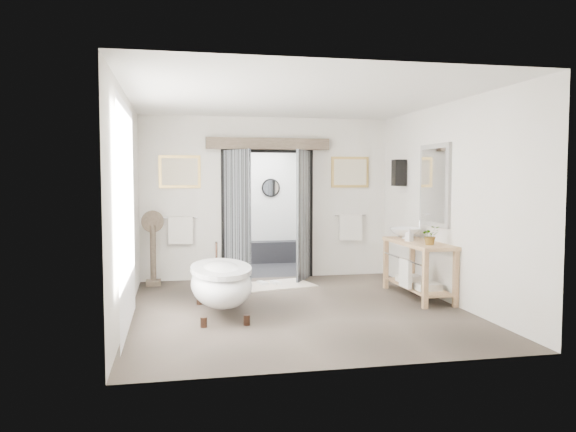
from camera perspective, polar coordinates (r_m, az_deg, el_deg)
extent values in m
plane|color=brown|center=(7.89, 0.87, -9.38)|extent=(5.00, 5.00, 0.00)
cube|color=silver|center=(5.28, 6.66, -0.06)|extent=(4.50, 0.02, 2.90)
cube|color=silver|center=(7.54, -16.07, 0.99)|extent=(0.02, 5.00, 2.90)
cube|color=silver|center=(8.46, 15.95, 1.29)|extent=(0.02, 5.00, 2.90)
cube|color=silver|center=(10.01, -10.77, 1.75)|extent=(1.45, 0.02, 2.90)
cube|color=silver|center=(10.50, 6.13, 1.89)|extent=(1.45, 0.02, 2.90)
cube|color=silver|center=(10.17, -2.14, 8.33)|extent=(1.60, 0.02, 0.60)
cube|color=silver|center=(7.76, 0.89, 11.95)|extent=(4.50, 5.00, 0.02)
cube|color=white|center=(6.95, -16.05, -0.07)|extent=(0.02, 2.20, 2.70)
cube|color=gray|center=(8.78, 14.69, 3.03)|extent=(0.05, 0.95, 1.25)
cube|color=silver|center=(8.77, 14.52, 3.03)|extent=(0.01, 0.80, 1.10)
cube|color=black|center=(9.81, 11.21, 4.33)|extent=(0.20, 0.20, 0.45)
sphere|color=#FFCC8C|center=(9.81, 11.21, 4.33)|extent=(0.10, 0.10, 0.10)
cube|color=black|center=(11.27, -2.92, -5.35)|extent=(2.20, 2.00, 0.01)
cube|color=silver|center=(11.15, -2.97, 7.42)|extent=(2.20, 2.00, 0.02)
cube|color=white|center=(12.13, -3.64, 1.22)|extent=(2.20, 0.02, 2.50)
cube|color=white|center=(11.03, -8.61, 0.92)|extent=(0.02, 2.00, 2.50)
cube|color=white|center=(11.35, 2.55, 1.04)|extent=(0.02, 2.00, 2.50)
cube|color=black|center=(12.04, -3.50, -3.70)|extent=(2.00, 0.35, 0.45)
cylinder|color=silver|center=(12.04, -5.52, 2.86)|extent=(0.40, 0.03, 0.40)
cylinder|color=silver|center=(12.15, -1.76, 2.88)|extent=(0.40, 0.03, 0.40)
cube|color=black|center=(10.06, -6.62, 0.09)|extent=(0.07, 0.10, 2.30)
cube|color=black|center=(10.32, 2.27, 0.20)|extent=(0.07, 0.10, 2.30)
cube|color=black|center=(10.15, -2.13, 6.64)|extent=(1.67, 0.10, 0.07)
cube|color=black|center=(9.73, -5.27, -0.03)|extent=(0.43, 0.72, 2.30)
cube|color=black|center=(9.93, 1.63, 0.06)|extent=(0.43, 0.72, 2.30)
cube|color=brown|center=(10.06, -2.04, 7.35)|extent=(2.20, 0.20, 0.20)
cube|color=tan|center=(9.99, -10.94, 4.43)|extent=(0.72, 0.03, 0.57)
cube|color=beige|center=(9.97, -10.94, 4.44)|extent=(0.62, 0.01, 0.47)
cube|color=tan|center=(10.48, 6.31, 4.45)|extent=(0.72, 0.03, 0.57)
cube|color=beige|center=(10.47, 6.33, 4.45)|extent=(0.62, 0.01, 0.47)
cylinder|color=silver|center=(9.97, -10.88, -0.16)|extent=(0.60, 0.02, 0.02)
cube|color=beige|center=(9.97, -10.87, -1.43)|extent=(0.42, 0.08, 0.48)
cylinder|color=silver|center=(10.47, 6.34, 0.07)|extent=(0.60, 0.02, 0.02)
cube|color=beige|center=(10.46, 6.37, -1.14)|extent=(0.42, 0.08, 0.48)
cylinder|color=#352219|center=(7.00, -8.56, -10.62)|extent=(0.08, 0.08, 0.13)
cylinder|color=#352219|center=(7.04, -4.21, -10.50)|extent=(0.08, 0.08, 0.13)
cylinder|color=#352219|center=(8.23, -9.00, -8.44)|extent=(0.08, 0.08, 0.13)
cylinder|color=#352219|center=(8.26, -5.32, -8.35)|extent=(0.08, 0.08, 0.13)
ellipsoid|color=white|center=(7.55, -6.82, -6.84)|extent=(0.80, 1.79, 0.57)
cylinder|color=#352219|center=(8.31, -7.29, -3.45)|extent=(0.03, 0.03, 0.23)
cube|color=tan|center=(8.03, 13.77, -6.17)|extent=(0.07, 0.07, 0.85)
cube|color=tan|center=(8.23, 16.69, -5.98)|extent=(0.07, 0.07, 0.85)
cube|color=tan|center=(9.37, 9.91, -4.69)|extent=(0.07, 0.07, 0.85)
cube|color=tan|center=(9.54, 12.50, -4.56)|extent=(0.07, 0.07, 0.85)
cube|color=tan|center=(8.73, 13.12, -2.71)|extent=(0.55, 1.60, 0.05)
cube|color=tan|center=(8.83, 13.05, -7.00)|extent=(0.45, 1.50, 0.03)
cylinder|color=silver|center=(8.65, 11.46, -4.24)|extent=(0.02, 1.40, 0.02)
cube|color=beige|center=(8.55, 11.84, -5.71)|extent=(0.06, 0.34, 0.42)
cube|color=beige|center=(8.51, 14.04, -6.98)|extent=(0.35, 0.25, 0.10)
cube|color=beige|center=(9.13, 12.14, -6.21)|extent=(0.35, 0.25, 0.10)
cube|color=brown|center=(9.81, -13.50, -6.60)|extent=(0.24, 0.24, 0.09)
cylinder|color=brown|center=(9.73, -13.55, -3.66)|extent=(0.10, 0.10, 0.94)
cylinder|color=silver|center=(9.70, -13.59, -0.54)|extent=(0.33, 0.02, 0.33)
cylinder|color=brown|center=(9.68, -13.60, -0.55)|extent=(0.38, 0.02, 0.38)
cube|color=beige|center=(9.55, -1.24, -7.00)|extent=(1.37, 1.08, 0.01)
cube|color=white|center=(9.56, -2.60, -6.81)|extent=(0.17, 0.26, 0.05)
cube|color=white|center=(9.60, -1.27, -6.77)|extent=(0.17, 0.26, 0.05)
imported|color=white|center=(9.11, 11.81, -1.72)|extent=(0.61, 0.61, 0.17)
imported|color=gray|center=(8.31, 14.27, -1.92)|extent=(0.26, 0.23, 0.28)
imported|color=gray|center=(8.71, 12.22, -1.86)|extent=(0.12, 0.12, 0.21)
imported|color=gray|center=(9.36, 11.32, -1.60)|extent=(0.16, 0.16, 0.16)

